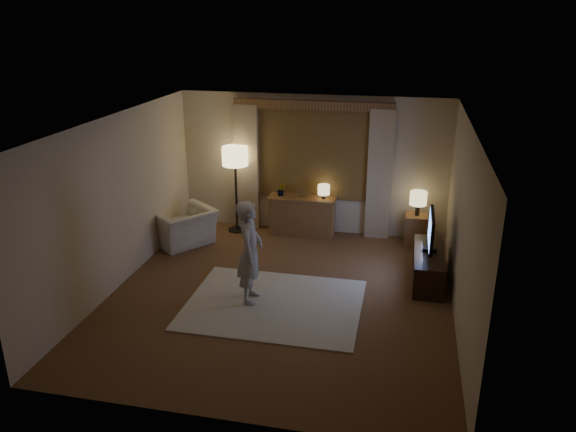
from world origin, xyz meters
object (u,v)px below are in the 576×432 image
(side_table, at_px, (416,230))
(tv_stand, at_px, (428,266))
(person, at_px, (250,252))
(sideboard, at_px, (302,217))
(armchair, at_px, (183,227))

(side_table, relative_size, tv_stand, 0.40)
(tv_stand, distance_m, person, 2.85)
(side_table, height_order, tv_stand, side_table)
(person, bearing_deg, tv_stand, -69.50)
(tv_stand, bearing_deg, side_table, 97.41)
(sideboard, distance_m, person, 2.77)
(armchair, xyz_separation_m, person, (1.77, -1.80, 0.45))
(tv_stand, xyz_separation_m, person, (-2.53, -1.20, 0.53))
(side_table, xyz_separation_m, person, (-2.34, -2.68, 0.50))
(sideboard, relative_size, person, 0.79)
(armchair, bearing_deg, sideboard, 151.80)
(sideboard, bearing_deg, armchair, -155.27)
(sideboard, height_order, person, person)
(armchair, height_order, tv_stand, armchair)
(sideboard, relative_size, armchair, 1.19)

